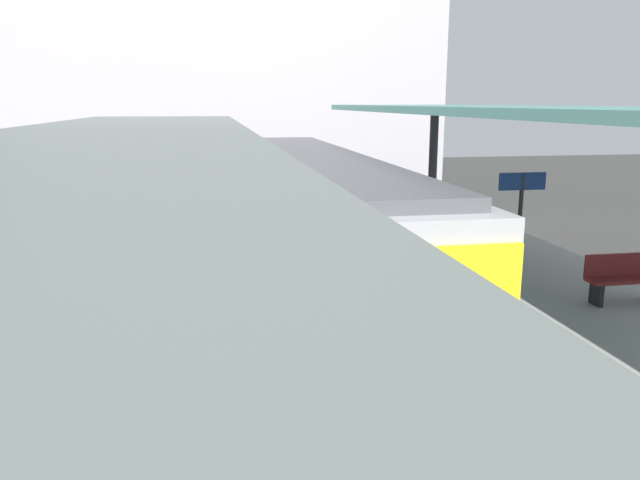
% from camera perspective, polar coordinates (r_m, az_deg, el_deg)
% --- Properties ---
extents(ground_plane, '(80.00, 80.00, 0.00)m').
position_cam_1_polar(ground_plane, '(10.25, 4.55, -13.29)').
color(ground_plane, '#383835').
extents(platform_left, '(4.40, 28.00, 1.00)m').
position_cam_1_polar(platform_left, '(9.85, -17.80, -11.79)').
color(platform_left, '#9E9E99').
rests_on(platform_left, ground_plane).
extents(platform_right, '(4.40, 28.00, 1.00)m').
position_cam_1_polar(platform_right, '(11.55, 23.37, -8.58)').
color(platform_right, '#9E9E99').
rests_on(platform_right, ground_plane).
extents(track_ballast, '(3.20, 28.00, 0.20)m').
position_cam_1_polar(track_ballast, '(10.21, 4.56, -12.79)').
color(track_ballast, '#59544C').
rests_on(track_ballast, ground_plane).
extents(rail_near_side, '(0.08, 28.00, 0.14)m').
position_cam_1_polar(rail_near_side, '(9.99, 0.48, -12.26)').
color(rail_near_side, slate).
rests_on(rail_near_side, track_ballast).
extents(rail_far_side, '(0.08, 28.00, 0.14)m').
position_cam_1_polar(rail_far_side, '(10.33, 8.52, -11.54)').
color(rail_far_side, slate).
rests_on(rail_far_side, track_ballast).
extents(commuter_train, '(2.78, 14.78, 3.10)m').
position_cam_1_polar(commuter_train, '(14.59, -0.49, 1.76)').
color(commuter_train, '#ADADB2').
rests_on(commuter_train, track_ballast).
extents(canopy_left, '(4.18, 21.00, 3.03)m').
position_cam_1_polar(canopy_left, '(10.42, -18.08, 8.92)').
color(canopy_left, '#333335').
rests_on(canopy_left, platform_left).
extents(canopy_right, '(4.18, 21.00, 3.39)m').
position_cam_1_polar(canopy_right, '(12.03, 21.27, 10.78)').
color(canopy_right, '#333335').
rests_on(canopy_right, platform_right).
extents(platform_bench, '(1.40, 0.41, 0.86)m').
position_cam_1_polar(platform_bench, '(12.14, 26.20, -3.06)').
color(platform_bench, black).
rests_on(platform_bench, platform_right).
extents(platform_sign, '(0.90, 0.08, 2.21)m').
position_cam_1_polar(platform_sign, '(12.03, 18.02, 3.15)').
color(platform_sign, '#262628').
rests_on(platform_sign, platform_right).
extents(station_building_backdrop, '(18.00, 6.00, 11.00)m').
position_cam_1_polar(station_building_backdrop, '(28.95, -8.16, 14.50)').
color(station_building_backdrop, '#B7B2B7').
rests_on(station_building_backdrop, ground_plane).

